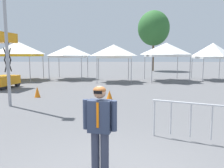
% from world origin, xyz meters
% --- Properties ---
extents(canopy_tent_center, '(3.57, 3.57, 3.51)m').
position_xyz_m(canopy_tent_center, '(-9.06, 16.66, 2.84)').
color(canopy_tent_center, '#9E9EA3').
rests_on(canopy_tent_center, ground).
extents(canopy_tent_far_left, '(3.27, 3.27, 3.17)m').
position_xyz_m(canopy_tent_far_left, '(-4.62, 17.79, 2.61)').
color(canopy_tent_far_left, '#9E9EA3').
rests_on(canopy_tent_far_left, ground).
extents(canopy_tent_behind_center, '(3.01, 3.01, 3.18)m').
position_xyz_m(canopy_tent_behind_center, '(-0.32, 15.68, 2.61)').
color(canopy_tent_behind_center, '#9E9EA3').
rests_on(canopy_tent_behind_center, ground).
extents(canopy_tent_far_right, '(3.58, 3.58, 3.36)m').
position_xyz_m(canopy_tent_far_right, '(4.28, 16.50, 2.75)').
color(canopy_tent_far_right, '#9E9EA3').
rests_on(canopy_tent_far_right, ground).
extents(canopy_tent_right_of_center, '(2.99, 2.99, 3.38)m').
position_xyz_m(canopy_tent_right_of_center, '(8.67, 17.32, 2.68)').
color(canopy_tent_right_of_center, '#9E9EA3').
rests_on(canopy_tent_right_of_center, ground).
extents(scissor_lift, '(1.67, 2.46, 3.83)m').
position_xyz_m(scissor_lift, '(-8.01, 11.61, 1.17)').
color(scissor_lift, black).
rests_on(scissor_lift, ground).
extents(person_foreground, '(0.64, 0.32, 1.78)m').
position_xyz_m(person_foreground, '(-0.19, 0.05, 1.03)').
color(person_foreground, '#33384C').
rests_on(person_foreground, ground).
extents(light_pole_near_lift, '(0.36, 0.36, 7.98)m').
position_xyz_m(light_pole_near_lift, '(-4.84, 6.10, 4.55)').
color(light_pole_near_lift, '#9E9EA3').
rests_on(light_pole_near_lift, ground).
extents(tree_behind_tents_right, '(4.45, 4.45, 8.48)m').
position_xyz_m(tree_behind_tents_right, '(4.98, 29.28, 6.02)').
color(tree_behind_tents_right, brown).
rests_on(tree_behind_tents_right, ground).
extents(crowd_barrier_near_person, '(1.95, 0.87, 1.08)m').
position_xyz_m(crowd_barrier_near_person, '(2.10, 2.03, 0.75)').
color(crowd_barrier_near_person, '#B7BABF').
rests_on(crowd_barrier_near_person, ground).
extents(traffic_cone_lot_center, '(0.32, 0.32, 0.60)m').
position_xyz_m(traffic_cone_lot_center, '(-4.35, 8.28, 0.30)').
color(traffic_cone_lot_center, orange).
rests_on(traffic_cone_lot_center, ground).
extents(traffic_cone_near_barrier, '(0.32, 0.32, 0.48)m').
position_xyz_m(traffic_cone_near_barrier, '(-0.35, 7.87, 0.24)').
color(traffic_cone_near_barrier, orange).
rests_on(traffic_cone_near_barrier, ground).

